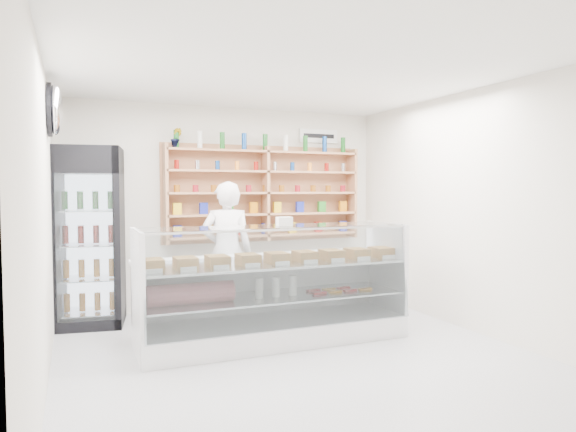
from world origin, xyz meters
name	(u,v)px	position (x,y,z in m)	size (l,w,h in m)	color
room	(301,215)	(0.00, 0.00, 1.40)	(5.00, 5.00, 5.00)	#B2B3B7
display_counter	(274,309)	(-0.03, 0.63, 0.35)	(2.90, 0.86, 1.26)	white
shop_worker	(227,252)	(-0.27, 1.66, 0.87)	(0.64, 0.42, 1.75)	silver
drinks_cooler	(89,236)	(-1.85, 2.13, 1.08)	(0.89, 0.87, 2.16)	black
wall_shelving	(265,193)	(0.50, 2.34, 1.59)	(2.84, 0.28, 1.33)	#A8754F
potted_plant	(176,138)	(-0.75, 2.34, 2.33)	(0.14, 0.12, 0.26)	#1E6626
security_mirror	(55,110)	(-2.17, 1.20, 2.45)	(0.15, 0.50, 0.50)	silver
wall_sign	(318,136)	(1.40, 2.47, 2.45)	(0.62, 0.03, 0.20)	white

